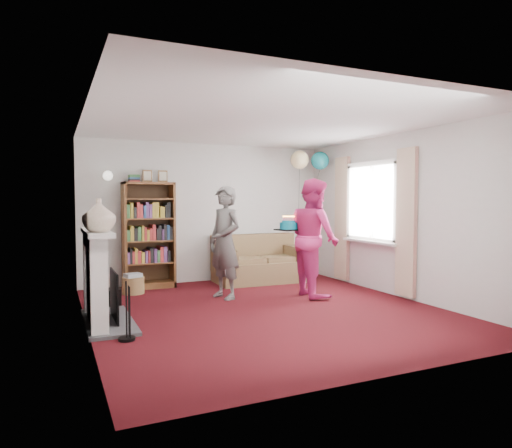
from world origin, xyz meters
name	(u,v)px	position (x,y,z in m)	size (l,w,h in m)	color
ground	(266,310)	(0.00, 0.00, 0.00)	(5.00, 5.00, 0.00)	#320707
wall_back	(207,213)	(0.00, 2.51, 1.25)	(4.50, 0.02, 2.50)	silver
wall_left	(85,221)	(-2.26, 0.00, 1.25)	(0.02, 5.00, 2.50)	silver
wall_right	(399,215)	(2.26, 0.00, 1.25)	(0.02, 5.00, 2.50)	silver
ceiling	(266,122)	(0.00, 0.00, 2.50)	(4.50, 5.00, 0.01)	white
fireplace	(100,282)	(-2.09, 0.19, 0.51)	(0.55, 1.80, 1.12)	#3F3F42
window_bay	(371,217)	(2.21, 0.60, 1.20)	(0.14, 2.02, 2.20)	white
wall_sconce	(108,176)	(-1.75, 2.36, 1.88)	(0.16, 0.23, 0.16)	gold
bookcase	(148,236)	(-1.12, 2.30, 0.88)	(0.84, 0.42, 1.99)	#472B14
sofa	(258,264)	(0.83, 2.07, 0.32)	(1.60, 0.85, 0.85)	brown
wicker_basket	(133,285)	(-1.45, 1.86, 0.14)	(0.35, 0.35, 0.32)	#A0794B
person_striped	(225,242)	(-0.23, 0.95, 0.84)	(0.62, 0.40, 1.69)	black
person_magenta	(314,237)	(1.09, 0.57, 0.91)	(0.88, 0.69, 1.81)	#C42769
birthday_cake	(289,226)	(0.73, 0.73, 1.08)	(0.33, 0.33, 0.22)	black
balloons	(310,160)	(1.80, 1.90, 2.22)	(0.78, 0.34, 1.74)	#3F3F3F
mantel_vase	(99,215)	(-2.12, -0.15, 1.31)	(0.36, 0.36, 0.37)	beige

